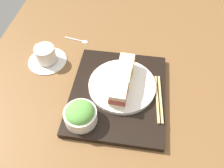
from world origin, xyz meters
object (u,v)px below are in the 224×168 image
(teaspoon, at_px, (81,41))
(salad_bowl, at_px, (80,114))
(sandwich_far, at_px, (126,66))
(coffee_cup, at_px, (46,56))
(sandwich_plate, at_px, (122,85))
(sandwich_near, at_px, (119,94))
(sandwich_middle, at_px, (122,79))
(chopsticks_pair, at_px, (159,98))

(teaspoon, bearing_deg, salad_bowl, -166.65)
(salad_bowl, relative_size, teaspoon, 0.94)
(salad_bowl, distance_m, teaspoon, 0.39)
(sandwich_far, relative_size, salad_bowl, 0.73)
(sandwich_far, height_order, coffee_cup, sandwich_far)
(sandwich_plate, xyz_separation_m, coffee_cup, (0.10, 0.30, 0.00))
(sandwich_near, bearing_deg, sandwich_plate, -4.65)
(sandwich_far, bearing_deg, salad_bowl, 151.17)
(sandwich_plate, bearing_deg, salad_bowl, 143.23)
(sandwich_near, distance_m, salad_bowl, 0.13)
(sandwich_middle, relative_size, salad_bowl, 0.76)
(sandwich_plate, height_order, sandwich_far, sandwich_far)
(sandwich_near, relative_size, sandwich_middle, 1.00)
(sandwich_middle, relative_size, coffee_cup, 0.52)
(salad_bowl, height_order, teaspoon, salad_bowl)
(sandwich_middle, xyz_separation_m, salad_bowl, (-0.15, 0.11, -0.01))
(sandwich_near, xyz_separation_m, salad_bowl, (-0.08, 0.10, -0.01))
(sandwich_middle, bearing_deg, sandwich_far, -4.65)
(coffee_cup, relative_size, teaspoon, 1.38)
(sandwich_near, relative_size, chopsticks_pair, 0.41)
(sandwich_middle, height_order, chopsticks_pair, sandwich_middle)
(salad_bowl, bearing_deg, sandwich_near, -50.87)
(sandwich_near, relative_size, teaspoon, 0.71)
(sandwich_plate, bearing_deg, sandwich_far, -4.65)
(sandwich_near, xyz_separation_m, sandwich_far, (0.12, -0.01, -0.00))
(salad_bowl, bearing_deg, teaspoon, 13.35)
(sandwich_middle, height_order, salad_bowl, sandwich_middle)
(sandwich_plate, relative_size, teaspoon, 2.14)
(sandwich_near, height_order, sandwich_far, same)
(sandwich_far, bearing_deg, coffee_cup, 83.28)
(chopsticks_pair, bearing_deg, sandwich_near, 101.81)
(sandwich_near, distance_m, sandwich_middle, 0.06)
(sandwich_far, relative_size, coffee_cup, 0.49)
(coffee_cup, xyz_separation_m, teaspoon, (0.13, -0.11, -0.02))
(sandwich_far, height_order, teaspoon, sandwich_far)
(sandwich_near, height_order, sandwich_middle, sandwich_middle)
(salad_bowl, height_order, chopsticks_pair, salad_bowl)
(sandwich_near, height_order, salad_bowl, same)
(chopsticks_pair, xyz_separation_m, teaspoon, (0.26, 0.32, -0.02))
(sandwich_near, xyz_separation_m, sandwich_middle, (0.06, -0.00, 0.00))
(sandwich_middle, relative_size, sandwich_far, 1.05)
(sandwich_near, bearing_deg, sandwich_far, -4.65)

